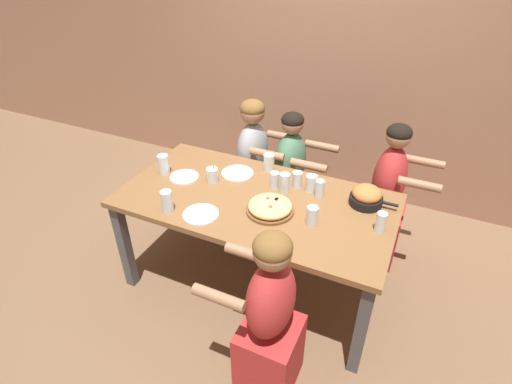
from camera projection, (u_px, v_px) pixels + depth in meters
The scene contains 23 objects.
ground_plane at pixel (256, 280), 3.10m from camera, with size 18.00×18.00×0.00m, color brown.
restaurant_back_panel at pixel (334, 23), 3.41m from camera, with size 10.00×0.06×3.20m, color #9E7056.
dining_table at pixel (256, 209), 2.71m from camera, with size 1.83×0.95×0.78m.
pizza_board_main at pixel (270, 207), 2.53m from camera, with size 0.31×0.31×0.06m.
skillet_bowl at pixel (367, 196), 2.58m from camera, with size 0.31×0.21×0.13m.
empty_plate_a at pixel (201, 214), 2.51m from camera, with size 0.23×0.23×0.02m.
empty_plate_b at pixel (237, 173), 2.92m from camera, with size 0.23×0.23×0.02m.
empty_plate_c at pixel (184, 177), 2.88m from camera, with size 0.21×0.21×0.02m.
cocktail_glass_blue at pixel (212, 176), 2.81m from camera, with size 0.08×0.08×0.13m.
drinking_glass_a at pixel (164, 165), 2.91m from camera, with size 0.08×0.08×0.14m.
drinking_glass_b at pixel (167, 202), 2.51m from camera, with size 0.07×0.07×0.15m.
drinking_glass_c at pixel (297, 180), 2.75m from camera, with size 0.07×0.07×0.12m.
drinking_glass_d at pixel (269, 163), 2.95m from camera, with size 0.08×0.08×0.13m.
drinking_glass_e at pixel (311, 184), 2.71m from camera, with size 0.08×0.08×0.12m.
drinking_glass_f at pixel (284, 184), 2.70m from camera, with size 0.07×0.07×0.14m.
drinking_glass_g at pixel (320, 190), 2.65m from camera, with size 0.06×0.06×0.12m.
drinking_glass_h at pixel (381, 222), 2.35m from camera, with size 0.06×0.06×0.13m.
drinking_glass_i at pixel (312, 216), 2.40m from camera, with size 0.07×0.07×0.12m.
drinking_glass_j at pixel (274, 181), 2.75m from camera, with size 0.06×0.06×0.12m.
diner_far_center at pixel (290, 182), 3.34m from camera, with size 0.51×0.40×1.12m.
diner_far_right at pixel (385, 202), 3.06m from camera, with size 0.51×0.40×1.17m.
diner_far_midleft at pixel (253, 170), 3.44m from camera, with size 0.51×0.40×1.17m.
diner_near_midright at pixel (270, 322), 2.15m from camera, with size 0.51×0.40×1.12m.
Camera 1 is at (0.92, -1.99, 2.29)m, focal length 28.00 mm.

